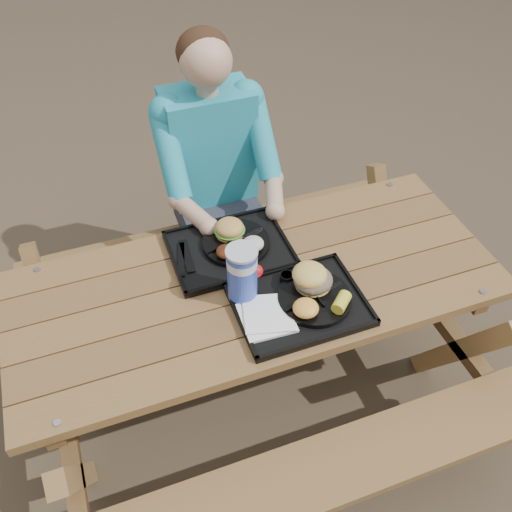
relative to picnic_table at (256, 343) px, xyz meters
name	(u,v)px	position (x,y,z in m)	size (l,w,h in m)	color
ground	(256,392)	(0.00, 0.00, -0.38)	(60.00, 60.00, 0.00)	#999999
picnic_table	(256,343)	(0.00, 0.00, 0.00)	(1.80, 1.49, 0.75)	#999999
tray_near	(299,305)	(0.10, -0.17, 0.39)	(0.45, 0.35, 0.02)	black
tray_far	(230,250)	(-0.04, 0.18, 0.39)	(0.45, 0.35, 0.02)	black
plate_near	(314,298)	(0.15, -0.17, 0.41)	(0.26, 0.26, 0.02)	black
plate_far	(236,243)	(-0.01, 0.19, 0.41)	(0.26, 0.26, 0.02)	black
napkin_stack	(267,317)	(-0.03, -0.19, 0.40)	(0.17, 0.17, 0.02)	white
soda_cup	(242,275)	(-0.07, -0.06, 0.50)	(0.10, 0.10, 0.21)	#1733AC
condiment_bbq	(287,277)	(0.10, -0.05, 0.41)	(0.05, 0.05, 0.03)	black
condiment_mustard	(300,272)	(0.16, -0.04, 0.41)	(0.05, 0.05, 0.03)	#EFA91A
sandwich	(314,272)	(0.17, -0.12, 0.48)	(0.13, 0.13, 0.13)	#F2C155
mac_cheese	(306,308)	(0.10, -0.23, 0.44)	(0.09, 0.09, 0.04)	#FFB743
corn_cob	(341,302)	(0.22, -0.25, 0.44)	(0.08, 0.08, 0.05)	yellow
cutlery_far	(187,256)	(-0.21, 0.19, 0.40)	(0.03, 0.18, 0.01)	black
burger	(229,225)	(-0.02, 0.23, 0.46)	(0.11, 0.11, 0.10)	gold
baked_beans	(226,252)	(-0.07, 0.13, 0.43)	(0.08, 0.08, 0.04)	#512010
potato_salad	(253,244)	(0.04, 0.13, 0.44)	(0.08, 0.08, 0.04)	beige
diner	(214,189)	(0.05, 0.72, 0.27)	(0.48, 0.84, 1.28)	#199AB5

